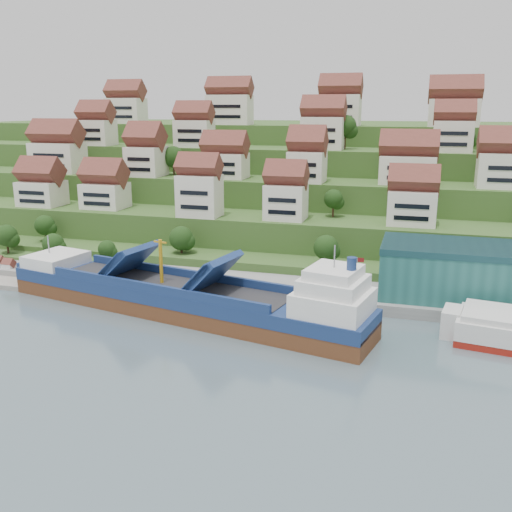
% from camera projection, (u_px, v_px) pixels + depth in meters
% --- Properties ---
extents(ground, '(300.00, 300.00, 0.00)m').
position_uv_depth(ground, '(247.00, 320.00, 101.42)').
color(ground, slate).
rests_on(ground, ground).
extents(quay, '(180.00, 14.00, 2.20)m').
position_uv_depth(quay, '(369.00, 298.00, 109.67)').
color(quay, gray).
rests_on(quay, ground).
extents(pebble_beach, '(45.00, 20.00, 1.00)m').
position_uv_depth(pebble_beach, '(16.00, 273.00, 128.07)').
color(pebble_beach, gray).
rests_on(pebble_beach, ground).
extents(hillside, '(260.00, 128.00, 31.00)m').
position_uv_depth(hillside, '(335.00, 185.00, 194.86)').
color(hillside, '#2D4C1E').
rests_on(hillside, ground).
extents(hillside_village, '(158.44, 63.66, 29.24)m').
position_uv_depth(hillside_village, '(294.00, 149.00, 155.60)').
color(hillside_village, white).
rests_on(hillside_village, ground).
extents(hillside_trees, '(137.06, 62.06, 31.06)m').
position_uv_depth(hillside_trees, '(297.00, 190.00, 139.27)').
color(hillside_trees, '#204216').
rests_on(hillside_trees, ground).
extents(flagpole, '(1.28, 0.16, 8.00)m').
position_uv_depth(flagpole, '(357.00, 275.00, 104.07)').
color(flagpole, gray).
rests_on(flagpole, quay).
extents(beach_huts, '(14.40, 3.70, 2.20)m').
position_uv_depth(beach_huts, '(4.00, 267.00, 127.05)').
color(beach_huts, white).
rests_on(beach_huts, pebble_beach).
extents(cargo_ship, '(73.07, 25.94, 15.97)m').
position_uv_depth(cargo_ship, '(188.00, 299.00, 102.94)').
color(cargo_ship, brown).
rests_on(cargo_ship, ground).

